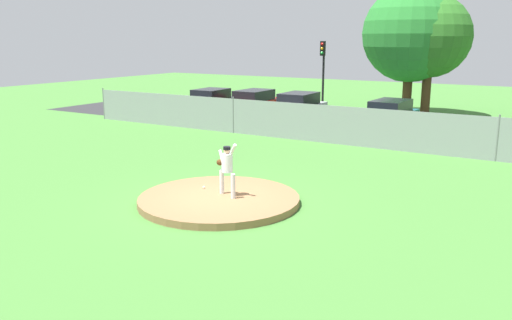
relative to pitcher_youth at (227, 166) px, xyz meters
name	(u,v)px	position (x,y,z in m)	size (l,w,h in m)	color
ground_plane	(309,163)	(-0.17, 5.83, -1.11)	(80.00, 80.00, 0.00)	#427A33
asphalt_strip	(380,131)	(-0.17, 14.33, -1.10)	(44.00, 7.00, 0.01)	#2B2B2D
pitchers_mound	(219,200)	(-0.17, -0.17, -1.01)	(4.70, 4.70, 0.20)	olive
pitcher_youth	(227,166)	(0.00, 0.00, 0.00)	(0.77, 0.37, 1.59)	silver
baseball	(204,187)	(-1.05, 0.27, -0.87)	(0.07, 0.07, 0.07)	white
chainlink_fence	(348,126)	(-0.17, 9.83, -0.24)	(30.78, 0.07, 1.84)	gray
parked_car_teal	(390,116)	(0.27, 14.52, -0.34)	(1.88, 4.57, 1.60)	#146066
parked_car_slate	(211,103)	(-10.88, 14.22, -0.32)	(1.95, 4.12, 1.65)	slate
parked_car_silver	(299,109)	(-4.74, 14.01, -0.28)	(1.90, 4.22, 1.76)	#B7BABF
parked_car_red	(254,105)	(-8.07, 14.70, -0.30)	(1.79, 4.38, 1.69)	#A81919
traffic_cone_orange	(507,129)	(5.59, 16.68, -0.85)	(0.40, 0.40, 0.55)	orange
traffic_light_near	(323,64)	(-5.54, 18.91, 2.00)	(0.28, 0.46, 4.52)	black
tree_leaning_west	(411,34)	(-0.69, 20.93, 3.83)	(5.85, 5.85, 7.88)	#4C331E
tree_bushy_near	(430,37)	(0.45, 21.01, 3.67)	(4.93, 4.93, 7.27)	#4C331E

